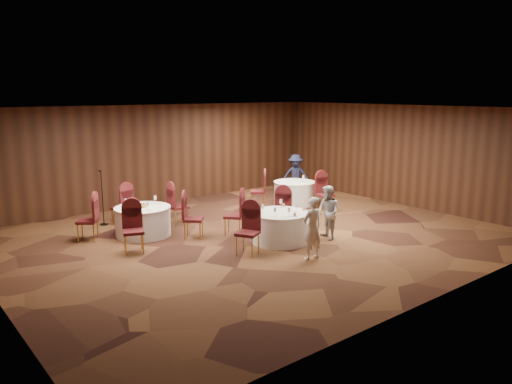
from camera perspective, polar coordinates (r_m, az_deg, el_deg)
ground at (r=12.68m, az=-0.14°, el=-5.13°), size 12.00×12.00×0.00m
room_shell at (r=12.27m, az=-0.15°, el=3.70°), size 12.00×12.00×12.00m
table_main at (r=12.19m, az=2.71°, el=-4.00°), size 1.42×1.42×0.74m
table_left at (r=13.04m, az=-12.79°, el=-3.25°), size 1.41×1.41×0.74m
table_right at (r=16.27m, az=4.41°, el=-0.07°), size 1.35×1.35×0.74m
chairs_main at (r=12.44m, az=0.07°, el=-3.08°), size 2.84×2.19×1.00m
chairs_left at (r=13.01m, az=-12.73°, el=-2.71°), size 3.16×3.04×1.00m
chairs_right at (r=15.61m, az=4.02°, el=-0.09°), size 1.99×2.33×1.00m
tabletop_main at (r=12.10m, az=3.52°, el=-1.83°), size 1.11×1.04×0.22m
tabletop_left at (r=12.93m, az=-12.84°, el=-1.34°), size 0.84×0.72×0.22m
tabletop_right at (r=16.17m, az=5.44°, el=1.72°), size 0.08×0.08×0.22m
mic_stand at (r=14.34m, az=-17.08°, el=-1.89°), size 0.24×0.24×1.52m
woman_a at (r=10.93m, az=6.44°, el=-4.14°), size 0.53×0.36×1.40m
woman_b at (r=12.45m, az=8.19°, el=-2.36°), size 0.68×0.77×1.34m
man_c at (r=17.45m, az=4.54°, el=1.91°), size 1.02×1.08×1.47m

